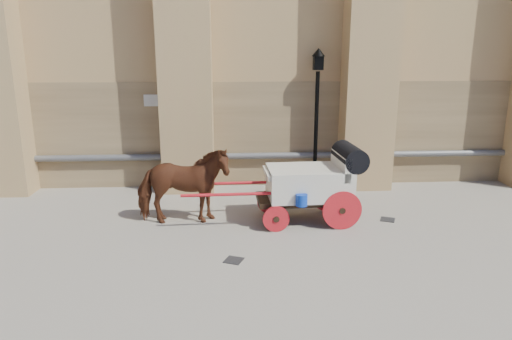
{
  "coord_description": "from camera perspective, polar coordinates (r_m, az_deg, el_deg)",
  "views": [
    {
      "loc": [
        0.14,
        -8.93,
        3.77
      ],
      "look_at": [
        0.73,
        0.95,
        1.23
      ],
      "focal_mm": 32.0,
      "sensor_mm": 36.0,
      "label": 1
    }
  ],
  "objects": [
    {
      "name": "ground",
      "position": [
        9.69,
        -4.02,
        -8.54
      ],
      "size": [
        90.0,
        90.0,
        0.0
      ],
      "primitive_type": "plane",
      "color": "gray",
      "rests_on": "ground"
    },
    {
      "name": "horse",
      "position": [
        10.35,
        -9.15,
        -2.01
      ],
      "size": [
        2.12,
        1.02,
        1.76
      ],
      "primitive_type": "imported",
      "rotation": [
        0.0,
        0.0,
        1.6
      ],
      "color": "#642F16",
      "rests_on": "ground"
    },
    {
      "name": "carriage",
      "position": [
        10.46,
        7.34,
        -1.33
      ],
      "size": [
        4.1,
        1.49,
        1.78
      ],
      "rotation": [
        0.0,
        0.0,
        0.04
      ],
      "color": "black",
      "rests_on": "ground"
    },
    {
      "name": "street_lamp",
      "position": [
        12.85,
        7.57,
        6.75
      ],
      "size": [
        0.37,
        0.37,
        3.91
      ],
      "color": "black",
      "rests_on": "ground"
    },
    {
      "name": "drain_grate_near",
      "position": [
        8.72,
        -2.81,
        -11.2
      ],
      "size": [
        0.42,
        0.42,
        0.01
      ],
      "primitive_type": "cube",
      "rotation": [
        0.0,
        0.0,
        -0.4
      ],
      "color": "black",
      "rests_on": "ground"
    },
    {
      "name": "drain_grate_far",
      "position": [
        11.13,
        16.13,
        -5.97
      ],
      "size": [
        0.42,
        0.42,
        0.01
      ],
      "primitive_type": "cube",
      "rotation": [
        0.0,
        0.0,
        -0.42
      ],
      "color": "black",
      "rests_on": "ground"
    }
  ]
}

